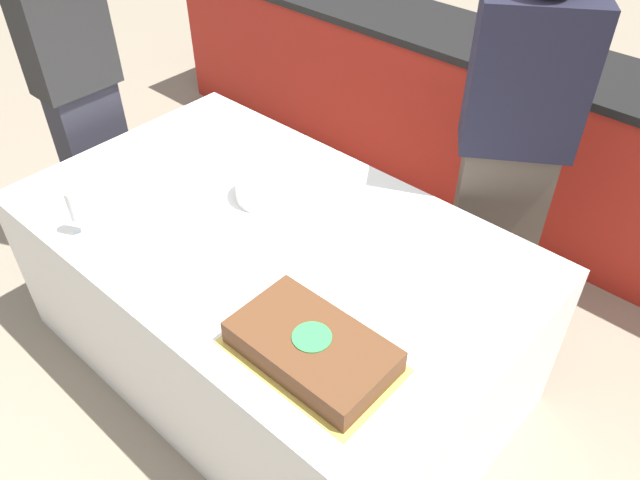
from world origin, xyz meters
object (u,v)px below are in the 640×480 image
(person_cutting_cake, at_px, (510,161))
(plate_stack, at_px, (265,188))
(cake, at_px, (312,347))
(wine_glass, at_px, (75,207))
(person_seated_left, at_px, (81,98))

(person_cutting_cake, bearing_deg, plate_stack, 11.99)
(plate_stack, relative_size, person_cutting_cake, 0.14)
(cake, relative_size, wine_glass, 2.80)
(cake, xyz_separation_m, plate_stack, (-0.67, 0.46, 0.00))
(wine_glass, height_order, person_seated_left, person_seated_left)
(person_seated_left, bearing_deg, cake, -100.73)
(wine_glass, relative_size, person_cutting_cake, 0.11)
(wine_glass, bearing_deg, plate_stack, 60.40)
(person_seated_left, bearing_deg, plate_stack, -82.45)
(cake, bearing_deg, wine_glass, -172.23)
(cake, distance_m, wine_glass, 1.03)
(cake, distance_m, plate_stack, 0.82)
(cake, distance_m, person_seated_left, 1.75)
(plate_stack, xyz_separation_m, person_cutting_cake, (0.67, 0.67, 0.09))
(plate_stack, distance_m, person_seated_left, 1.06)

